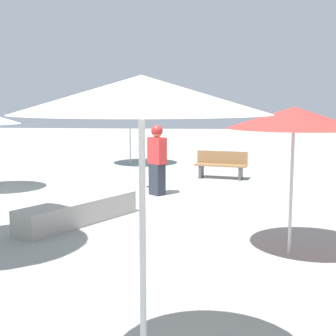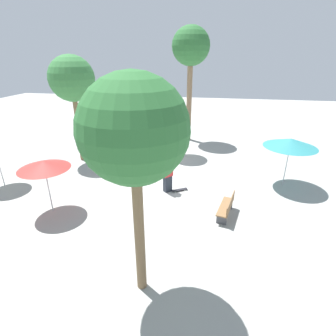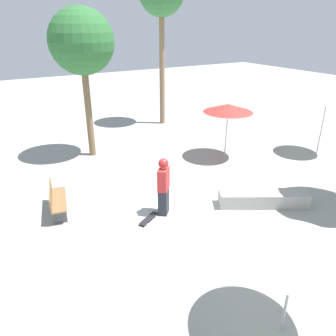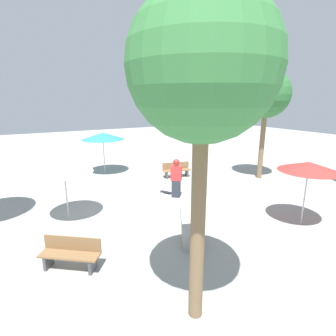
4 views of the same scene
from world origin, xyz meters
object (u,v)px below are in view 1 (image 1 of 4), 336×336
at_px(skateboard, 155,188).
at_px(shade_umbrella_red, 294,118).
at_px(bench_near, 221,165).
at_px(shade_umbrella_teal, 130,105).
at_px(skater_main, 157,158).
at_px(concrete_ledge, 79,212).
at_px(shade_umbrella_cream, 142,96).

relative_size(skateboard, shade_umbrella_red, 0.34).
relative_size(bench_near, shade_umbrella_teal, 0.66).
xyz_separation_m(skater_main, bench_near, (1.70, 2.78, -0.55)).
relative_size(shade_umbrella_red, shade_umbrella_teal, 0.92).
bearing_deg(shade_umbrella_teal, concrete_ledge, -86.88).
bearing_deg(shade_umbrella_cream, concrete_ledge, 110.86).
height_order(skateboard, bench_near, bench_near).
bearing_deg(concrete_ledge, skater_main, 67.63).
height_order(skater_main, shade_umbrella_cream, shade_umbrella_cream).
bearing_deg(shade_umbrella_teal, skater_main, -73.59).
distance_m(concrete_ledge, shade_umbrella_cream, 6.22).
xyz_separation_m(skateboard, concrete_ledge, (-1.09, -3.53, 0.18)).
distance_m(shade_umbrella_red, shade_umbrella_teal, 11.15).
bearing_deg(concrete_ledge, skateboard, 72.80).
bearing_deg(shade_umbrella_cream, skater_main, 95.83).
xyz_separation_m(skater_main, shade_umbrella_teal, (-1.69, 5.73, 1.31)).
relative_size(skater_main, skateboard, 2.28).
distance_m(shade_umbrella_cream, shade_umbrella_teal, 14.35).
xyz_separation_m(skater_main, shade_umbrella_cream, (0.86, -8.39, 1.46)).
height_order(skateboard, shade_umbrella_cream, shade_umbrella_cream).
bearing_deg(shade_umbrella_cream, shade_umbrella_red, 65.42).
height_order(skater_main, shade_umbrella_red, shade_umbrella_red).
relative_size(skateboard, shade_umbrella_teal, 0.31).
bearing_deg(concrete_ledge, shade_umbrella_cream, -69.14).
relative_size(concrete_ledge, shade_umbrella_teal, 1.07).
bearing_deg(skater_main, shade_umbrella_teal, -29.85).
bearing_deg(bench_near, skateboard, 63.13).
distance_m(bench_near, shade_umbrella_teal, 4.86).
bearing_deg(bench_near, shade_umbrella_teal, -28.35).
height_order(concrete_ledge, shade_umbrella_red, shade_umbrella_red).
height_order(bench_near, shade_umbrella_red, shade_umbrella_red).
bearing_deg(shade_umbrella_red, skater_main, 119.82).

